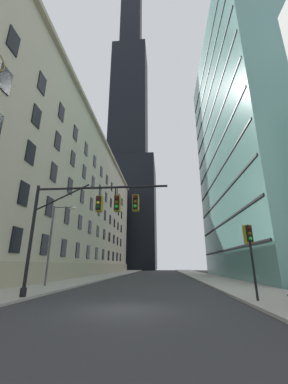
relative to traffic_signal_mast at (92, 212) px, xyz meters
name	(u,v)px	position (x,y,z in m)	size (l,w,h in m)	color
ground_plane	(124,311)	(2.61, -2.65, -5.21)	(102.00, 160.00, 0.10)	#303033
station_building	(67,198)	(-14.44, 28.62, 9.37)	(12.76, 74.56, 29.10)	#BCAF93
dark_skyscraper	(129,128)	(-11.07, 83.53, 60.81)	(24.69, 24.69, 225.69)	black
glass_office_midrise	(259,138)	(21.30, 22.46, 17.53)	(15.49, 32.61, 45.37)	slate
traffic_signal_mast	(92,212)	(0.00, 0.00, 0.00)	(8.78, 0.63, 6.88)	black
traffic_light_near_right	(249,239)	(9.28, -0.39, -1.81)	(0.40, 0.63, 3.97)	black
street_lamppost	(54,236)	(-5.81, 7.16, -0.64)	(2.34, 0.32, 7.29)	#47474C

